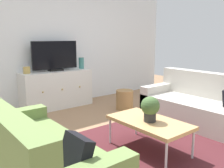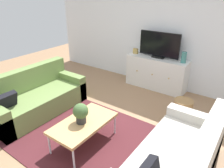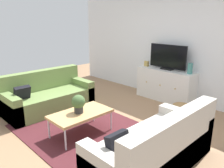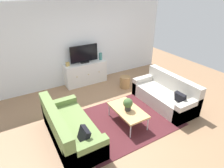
{
  "view_description": "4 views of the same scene",
  "coord_description": "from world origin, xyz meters",
  "px_view_note": "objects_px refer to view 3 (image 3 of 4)",
  "views": [
    {
      "loc": [
        -2.18,
        -2.24,
        1.42
      ],
      "look_at": [
        0.0,
        0.47,
        0.76
      ],
      "focal_mm": 39.52,
      "sensor_mm": 36.0,
      "label": 1
    },
    {
      "loc": [
        1.89,
        -2.14,
        2.24
      ],
      "look_at": [
        0.0,
        0.47,
        0.76
      ],
      "focal_mm": 33.75,
      "sensor_mm": 36.0,
      "label": 2
    },
    {
      "loc": [
        2.88,
        -2.33,
        1.91
      ],
      "look_at": [
        0.0,
        0.47,
        0.76
      ],
      "focal_mm": 36.17,
      "sensor_mm": 36.0,
      "label": 3
    },
    {
      "loc": [
        -2.21,
        -3.28,
        3.01
      ],
      "look_at": [
        0.0,
        0.47,
        0.76
      ],
      "focal_mm": 30.19,
      "sensor_mm": 36.0,
      "label": 4
    }
  ],
  "objects_px": {
    "couch_right_side": "(157,150)",
    "mantel_clock": "(147,64)",
    "glass_vase": "(190,68)",
    "couch_left_side": "(47,97)",
    "potted_plant": "(78,103)",
    "coffee_table": "(81,114)",
    "flat_screen_tv": "(168,57)",
    "wicker_basket": "(181,115)",
    "tv_console": "(165,85)"
  },
  "relations": [
    {
      "from": "couch_right_side",
      "to": "potted_plant",
      "type": "bearing_deg",
      "value": -172.78
    },
    {
      "from": "tv_console",
      "to": "flat_screen_tv",
      "type": "xyz_separation_m",
      "value": [
        0.0,
        0.02,
        0.67
      ]
    },
    {
      "from": "coffee_table",
      "to": "couch_left_side",
      "type": "bearing_deg",
      "value": 173.69
    },
    {
      "from": "coffee_table",
      "to": "tv_console",
      "type": "distance_m",
      "value": 2.53
    },
    {
      "from": "couch_right_side",
      "to": "mantel_clock",
      "type": "distance_m",
      "value": 3.16
    },
    {
      "from": "couch_left_side",
      "to": "potted_plant",
      "type": "relative_size",
      "value": 5.92
    },
    {
      "from": "couch_left_side",
      "to": "tv_console",
      "type": "bearing_deg",
      "value": 58.61
    },
    {
      "from": "couch_right_side",
      "to": "coffee_table",
      "type": "relative_size",
      "value": 1.8
    },
    {
      "from": "coffee_table",
      "to": "potted_plant",
      "type": "xyz_separation_m",
      "value": [
        -0.02,
        -0.03,
        0.2
      ]
    },
    {
      "from": "couch_right_side",
      "to": "tv_console",
      "type": "bearing_deg",
      "value": 121.0
    },
    {
      "from": "couch_right_side",
      "to": "potted_plant",
      "type": "distance_m",
      "value": 1.5
    },
    {
      "from": "couch_left_side",
      "to": "glass_vase",
      "type": "height_order",
      "value": "glass_vase"
    },
    {
      "from": "glass_vase",
      "to": "mantel_clock",
      "type": "relative_size",
      "value": 1.84
    },
    {
      "from": "flat_screen_tv",
      "to": "glass_vase",
      "type": "bearing_deg",
      "value": -1.93
    },
    {
      "from": "coffee_table",
      "to": "flat_screen_tv",
      "type": "relative_size",
      "value": 1.08
    },
    {
      "from": "wicker_basket",
      "to": "couch_left_side",
      "type": "bearing_deg",
      "value": -149.82
    },
    {
      "from": "glass_vase",
      "to": "wicker_basket",
      "type": "height_order",
      "value": "glass_vase"
    },
    {
      "from": "couch_right_side",
      "to": "coffee_table",
      "type": "bearing_deg",
      "value": -173.67
    },
    {
      "from": "glass_vase",
      "to": "flat_screen_tv",
      "type": "bearing_deg",
      "value": 178.07
    },
    {
      "from": "couch_left_side",
      "to": "mantel_clock",
      "type": "relative_size",
      "value": 14.18
    },
    {
      "from": "couch_left_side",
      "to": "couch_right_side",
      "type": "bearing_deg",
      "value": 0.0
    },
    {
      "from": "coffee_table",
      "to": "potted_plant",
      "type": "relative_size",
      "value": 3.29
    },
    {
      "from": "couch_left_side",
      "to": "flat_screen_tv",
      "type": "distance_m",
      "value": 2.9
    },
    {
      "from": "couch_left_side",
      "to": "potted_plant",
      "type": "height_order",
      "value": "couch_left_side"
    },
    {
      "from": "couch_right_side",
      "to": "wicker_basket",
      "type": "height_order",
      "value": "couch_right_side"
    },
    {
      "from": "flat_screen_tv",
      "to": "tv_console",
      "type": "bearing_deg",
      "value": -90.0
    },
    {
      "from": "tv_console",
      "to": "potted_plant",
      "type": "bearing_deg",
      "value": -90.62
    },
    {
      "from": "flat_screen_tv",
      "to": "couch_left_side",
      "type": "bearing_deg",
      "value": -121.17
    },
    {
      "from": "coffee_table",
      "to": "wicker_basket",
      "type": "relative_size",
      "value": 2.67
    },
    {
      "from": "tv_console",
      "to": "mantel_clock",
      "type": "xyz_separation_m",
      "value": [
        -0.59,
        0.0,
        0.44
      ]
    },
    {
      "from": "potted_plant",
      "to": "couch_right_side",
      "type": "bearing_deg",
      "value": 7.22
    },
    {
      "from": "couch_right_side",
      "to": "flat_screen_tv",
      "type": "xyz_separation_m",
      "value": [
        -1.43,
        2.39,
        0.77
      ]
    },
    {
      "from": "couch_right_side",
      "to": "coffee_table",
      "type": "distance_m",
      "value": 1.45
    },
    {
      "from": "tv_console",
      "to": "wicker_basket",
      "type": "bearing_deg",
      "value": -44.14
    },
    {
      "from": "flat_screen_tv",
      "to": "wicker_basket",
      "type": "height_order",
      "value": "flat_screen_tv"
    },
    {
      "from": "glass_vase",
      "to": "couch_left_side",
      "type": "bearing_deg",
      "value": -130.69
    },
    {
      "from": "couch_left_side",
      "to": "coffee_table",
      "type": "relative_size",
      "value": 1.8
    },
    {
      "from": "couch_left_side",
      "to": "glass_vase",
      "type": "xyz_separation_m",
      "value": [
        2.04,
        2.37,
        0.6
      ]
    },
    {
      "from": "potted_plant",
      "to": "glass_vase",
      "type": "distance_m",
      "value": 2.65
    },
    {
      "from": "wicker_basket",
      "to": "couch_right_side",
      "type": "bearing_deg",
      "value": -72.76
    },
    {
      "from": "coffee_table",
      "to": "potted_plant",
      "type": "height_order",
      "value": "potted_plant"
    },
    {
      "from": "coffee_table",
      "to": "mantel_clock",
      "type": "distance_m",
      "value": 2.64
    },
    {
      "from": "potted_plant",
      "to": "tv_console",
      "type": "height_order",
      "value": "tv_console"
    },
    {
      "from": "coffee_table",
      "to": "glass_vase",
      "type": "bearing_deg",
      "value": 76.65
    },
    {
      "from": "tv_console",
      "to": "glass_vase",
      "type": "xyz_separation_m",
      "value": [
        0.59,
        0.0,
        0.5
      ]
    },
    {
      "from": "glass_vase",
      "to": "mantel_clock",
      "type": "distance_m",
      "value": 1.19
    },
    {
      "from": "mantel_clock",
      "to": "coffee_table",
      "type": "bearing_deg",
      "value": -77.02
    },
    {
      "from": "couch_left_side",
      "to": "flat_screen_tv",
      "type": "bearing_deg",
      "value": 58.83
    },
    {
      "from": "coffee_table",
      "to": "tv_console",
      "type": "bearing_deg",
      "value": 89.81
    },
    {
      "from": "couch_left_side",
      "to": "mantel_clock",
      "type": "height_order",
      "value": "mantel_clock"
    }
  ]
}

